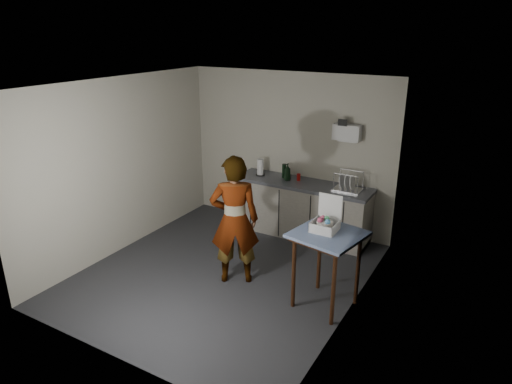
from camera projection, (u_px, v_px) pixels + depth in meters
The scene contains 15 objects.
ground at pixel (224, 273), 6.39m from camera, with size 4.00×4.00×0.00m, color #28292E.
wall_back at pixel (289, 152), 7.56m from camera, with size 3.60×0.02×2.60m, color beige.
wall_right at pixel (355, 212), 5.11m from camera, with size 0.02×4.00×2.60m, color beige.
wall_left at pixel (122, 166), 6.78m from camera, with size 0.02×4.00×2.60m, color beige.
ceiling at pixel (219, 85), 5.50m from camera, with size 3.60×4.00×0.01m, color silver.
kitchen_counter at pixel (302, 211), 7.44m from camera, with size 2.24×0.62×0.91m.
wall_shelf at pixel (347, 133), 6.89m from camera, with size 0.42×0.18×0.37m.
side_table at pixel (328, 243), 5.38m from camera, with size 0.89×0.89×0.98m.
standing_man at pixel (235, 220), 5.94m from camera, with size 0.64×0.42×1.76m, color #B2A593.
soap_bottle at pixel (287, 172), 7.33m from camera, with size 0.11×0.11×0.28m, color black.
soda_can at pixel (299, 177), 7.35m from camera, with size 0.06×0.06×0.11m, color red.
dark_bottle at pixel (284, 171), 7.46m from camera, with size 0.07×0.07×0.24m, color black.
paper_towel at pixel (260, 168), 7.60m from camera, with size 0.15×0.15×0.27m.
dish_rack at pixel (348, 186), 6.92m from camera, with size 0.41×0.31×0.29m.
bakery_box at pixel (325, 223), 5.39m from camera, with size 0.29×0.30×0.41m.
Camera 1 is at (3.18, -4.64, 3.26)m, focal length 32.00 mm.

